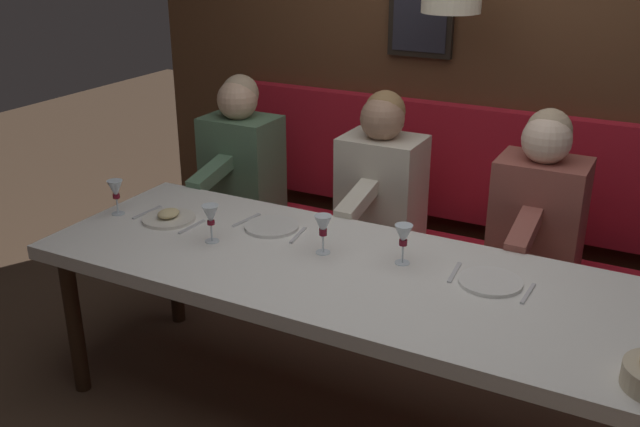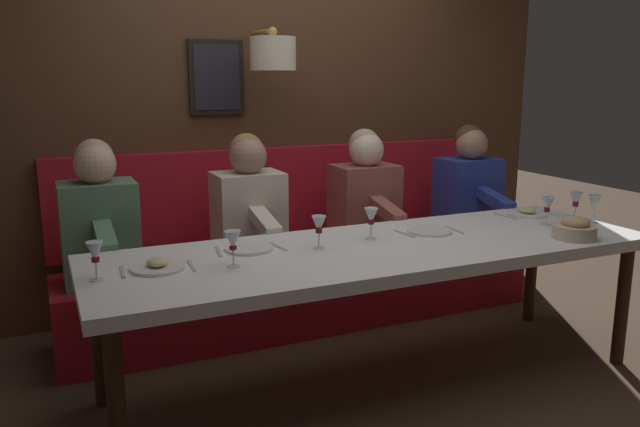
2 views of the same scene
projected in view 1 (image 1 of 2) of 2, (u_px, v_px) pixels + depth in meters
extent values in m
cube|color=silver|center=(384.00, 282.00, 2.76)|extent=(0.90, 2.86, 0.06)
cylinder|color=#301E12|center=(74.00, 324.00, 3.19)|extent=(0.07, 0.07, 0.68)
cylinder|color=#301E12|center=(174.00, 263.00, 3.77)|extent=(0.07, 0.07, 0.68)
cube|color=red|center=(450.00, 296.00, 3.68)|extent=(0.52, 3.06, 0.45)
cube|color=#51331E|center=(503.00, 36.00, 3.70)|extent=(0.10, 4.26, 2.90)
cube|color=red|center=(486.00, 167.00, 3.88)|extent=(0.10, 3.06, 0.64)
cube|color=black|center=(421.00, 12.00, 3.79)|extent=(0.04, 0.36, 0.47)
cube|color=#23232D|center=(420.00, 12.00, 3.77)|extent=(0.01, 0.30, 0.41)
cube|color=#934C42|center=(538.00, 218.00, 3.32)|extent=(0.30, 0.40, 0.56)
sphere|color=beige|center=(547.00, 140.00, 3.16)|extent=(0.22, 0.22, 0.22)
sphere|color=tan|center=(549.00, 131.00, 3.17)|extent=(0.20, 0.20, 0.20)
cube|color=#934C42|center=(524.00, 232.00, 3.06)|extent=(0.33, 0.09, 0.14)
cube|color=beige|center=(381.00, 190.00, 3.66)|extent=(0.30, 0.40, 0.56)
sphere|color=#A37A60|center=(382.00, 118.00, 3.50)|extent=(0.22, 0.22, 0.22)
sphere|color=#937047|center=(385.00, 111.00, 3.51)|extent=(0.20, 0.20, 0.20)
cube|color=beige|center=(357.00, 201.00, 3.41)|extent=(0.33, 0.09, 0.14)
cube|color=#567A5B|center=(242.00, 166.00, 4.03)|extent=(0.30, 0.40, 0.56)
sphere|color=#D1A889|center=(237.00, 100.00, 3.87)|extent=(0.22, 0.22, 0.22)
sphere|color=tan|center=(240.00, 93.00, 3.88)|extent=(0.20, 0.20, 0.20)
cube|color=#567A5B|center=(211.00, 174.00, 3.77)|extent=(0.33, 0.09, 0.14)
cylinder|color=white|center=(490.00, 282.00, 2.69)|extent=(0.24, 0.24, 0.01)
cube|color=silver|center=(528.00, 293.00, 2.61)|extent=(0.17, 0.02, 0.01)
cube|color=silver|center=(454.00, 272.00, 2.77)|extent=(0.18, 0.03, 0.01)
cylinder|color=silver|center=(169.00, 219.00, 3.26)|extent=(0.24, 0.24, 0.01)
ellipsoid|color=#D1BC84|center=(168.00, 213.00, 3.25)|extent=(0.11, 0.09, 0.04)
cube|color=silver|center=(192.00, 227.00, 3.18)|extent=(0.17, 0.02, 0.01)
cube|color=silver|center=(147.00, 212.00, 3.34)|extent=(0.18, 0.03, 0.01)
cylinder|color=silver|center=(272.00, 227.00, 3.18)|extent=(0.24, 0.24, 0.01)
cube|color=silver|center=(298.00, 235.00, 3.10)|extent=(0.17, 0.04, 0.01)
cube|color=silver|center=(247.00, 220.00, 3.26)|extent=(0.18, 0.04, 0.01)
cylinder|color=silver|center=(118.00, 214.00, 3.33)|extent=(0.06, 0.06, 0.00)
cylinder|color=silver|center=(117.00, 206.00, 3.32)|extent=(0.01, 0.01, 0.07)
cone|color=silver|center=(115.00, 189.00, 3.29)|extent=(0.07, 0.07, 0.08)
cylinder|color=maroon|center=(116.00, 196.00, 3.30)|extent=(0.03, 0.03, 0.02)
cylinder|color=silver|center=(212.00, 241.00, 3.05)|extent=(0.06, 0.06, 0.00)
cylinder|color=silver|center=(212.00, 232.00, 3.03)|extent=(0.01, 0.01, 0.07)
cone|color=silver|center=(211.00, 215.00, 3.00)|extent=(0.07, 0.07, 0.08)
cylinder|color=maroon|center=(211.00, 223.00, 3.01)|extent=(0.03, 0.03, 0.02)
cylinder|color=silver|center=(323.00, 252.00, 2.94)|extent=(0.06, 0.06, 0.00)
cylinder|color=silver|center=(323.00, 243.00, 2.93)|extent=(0.01, 0.01, 0.07)
cone|color=silver|center=(323.00, 225.00, 2.90)|extent=(0.07, 0.07, 0.08)
cylinder|color=maroon|center=(323.00, 232.00, 2.91)|extent=(0.03, 0.03, 0.03)
cylinder|color=silver|center=(402.00, 263.00, 2.85)|extent=(0.06, 0.06, 0.00)
cylinder|color=silver|center=(403.00, 254.00, 2.84)|extent=(0.01, 0.01, 0.07)
cone|color=silver|center=(403.00, 235.00, 2.81)|extent=(0.07, 0.07, 0.08)
cylinder|color=maroon|center=(403.00, 242.00, 2.82)|extent=(0.03, 0.03, 0.02)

